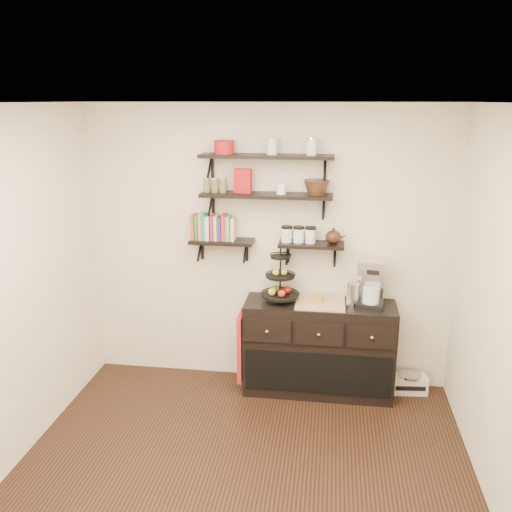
# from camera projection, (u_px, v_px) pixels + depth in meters

# --- Properties ---
(floor) EXTENTS (3.50, 3.50, 0.00)m
(floor) POSITION_uv_depth(u_px,v_px,m) (237.00, 492.00, 3.90)
(floor) COLOR black
(floor) RESTS_ON ground
(ceiling) EXTENTS (3.50, 3.50, 0.02)m
(ceiling) POSITION_uv_depth(u_px,v_px,m) (233.00, 103.00, 3.15)
(ceiling) COLOR white
(ceiling) RESTS_ON back_wall
(back_wall) EXTENTS (3.50, 0.02, 2.70)m
(back_wall) POSITION_uv_depth(u_px,v_px,m) (268.00, 248.00, 5.19)
(back_wall) COLOR white
(back_wall) RESTS_ON ground
(shelf_top) EXTENTS (1.20, 0.27, 0.23)m
(shelf_top) POSITION_uv_depth(u_px,v_px,m) (266.00, 157.00, 4.82)
(shelf_top) COLOR black
(shelf_top) RESTS_ON back_wall
(shelf_mid) EXTENTS (1.20, 0.27, 0.23)m
(shelf_mid) POSITION_uv_depth(u_px,v_px,m) (266.00, 196.00, 4.92)
(shelf_mid) COLOR black
(shelf_mid) RESTS_ON back_wall
(shelf_low_left) EXTENTS (0.60, 0.25, 0.23)m
(shelf_low_left) POSITION_uv_depth(u_px,v_px,m) (222.00, 242.00, 5.11)
(shelf_low_left) COLOR black
(shelf_low_left) RESTS_ON back_wall
(shelf_low_right) EXTENTS (0.60, 0.25, 0.23)m
(shelf_low_right) POSITION_uv_depth(u_px,v_px,m) (311.00, 245.00, 5.00)
(shelf_low_right) COLOR black
(shelf_low_right) RESTS_ON back_wall
(cookbooks) EXTENTS (0.40, 0.15, 0.26)m
(cookbooks) POSITION_uv_depth(u_px,v_px,m) (215.00, 227.00, 5.08)
(cookbooks) COLOR red
(cookbooks) RESTS_ON shelf_low_left
(glass_canisters) EXTENTS (0.32, 0.10, 0.13)m
(glass_canisters) POSITION_uv_depth(u_px,v_px,m) (298.00, 235.00, 4.99)
(glass_canisters) COLOR silver
(glass_canisters) RESTS_ON shelf_low_right
(sideboard) EXTENTS (1.40, 0.50, 0.92)m
(sideboard) POSITION_uv_depth(u_px,v_px,m) (319.00, 348.00, 5.14)
(sideboard) COLOR black
(sideboard) RESTS_ON floor
(fruit_stand) EXTENTS (0.35, 0.35, 0.52)m
(fruit_stand) POSITION_uv_depth(u_px,v_px,m) (281.00, 283.00, 5.02)
(fruit_stand) COLOR black
(fruit_stand) RESTS_ON sideboard
(candle) EXTENTS (0.08, 0.08, 0.08)m
(candle) POSITION_uv_depth(u_px,v_px,m) (317.00, 298.00, 5.01)
(candle) COLOR olive
(candle) RESTS_ON sideboard
(coffee_maker) EXTENTS (0.27, 0.27, 0.44)m
(coffee_maker) POSITION_uv_depth(u_px,v_px,m) (371.00, 283.00, 4.93)
(coffee_maker) COLOR black
(coffee_maker) RESTS_ON sideboard
(thermal_carafe) EXTENTS (0.11, 0.11, 0.22)m
(thermal_carafe) POSITION_uv_depth(u_px,v_px,m) (353.00, 295.00, 4.93)
(thermal_carafe) COLOR silver
(thermal_carafe) RESTS_ON sideboard
(apron) EXTENTS (0.04, 0.28, 0.66)m
(apron) POSITION_uv_depth(u_px,v_px,m) (241.00, 346.00, 5.14)
(apron) COLOR #A12411
(apron) RESTS_ON sideboard
(radio) EXTENTS (0.34, 0.23, 0.19)m
(radio) POSITION_uv_depth(u_px,v_px,m) (410.00, 383.00, 5.21)
(radio) COLOR silver
(radio) RESTS_ON floor
(recipe_box) EXTENTS (0.17, 0.09, 0.22)m
(recipe_box) POSITION_uv_depth(u_px,v_px,m) (243.00, 181.00, 4.91)
(recipe_box) COLOR #AA1316
(recipe_box) RESTS_ON shelf_mid
(walnut_bowl) EXTENTS (0.24, 0.24, 0.13)m
(walnut_bowl) POSITION_uv_depth(u_px,v_px,m) (317.00, 188.00, 4.83)
(walnut_bowl) COLOR black
(walnut_bowl) RESTS_ON shelf_mid
(ramekins) EXTENTS (0.09, 0.09, 0.10)m
(ramekins) POSITION_uv_depth(u_px,v_px,m) (281.00, 189.00, 4.88)
(ramekins) COLOR white
(ramekins) RESTS_ON shelf_mid
(teapot) EXTENTS (0.21, 0.16, 0.15)m
(teapot) POSITION_uv_depth(u_px,v_px,m) (333.00, 236.00, 4.94)
(teapot) COLOR #34190F
(teapot) RESTS_ON shelf_low_right
(red_pot) EXTENTS (0.18, 0.18, 0.12)m
(red_pot) POSITION_uv_depth(u_px,v_px,m) (224.00, 147.00, 4.84)
(red_pot) COLOR #AA1316
(red_pot) RESTS_ON shelf_top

